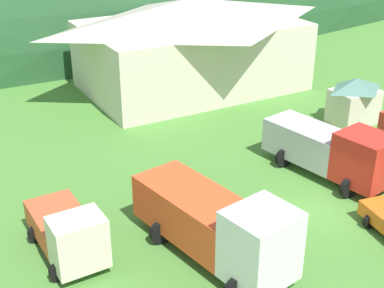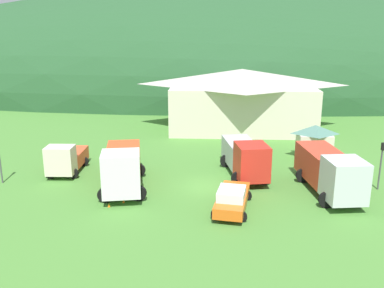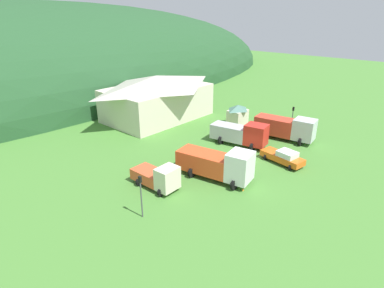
# 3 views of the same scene
# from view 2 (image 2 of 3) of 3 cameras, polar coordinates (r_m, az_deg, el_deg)

# --- Properties ---
(ground_plane) EXTENTS (200.00, 200.00, 0.00)m
(ground_plane) POSITION_cam_2_polar(r_m,az_deg,el_deg) (32.13, 1.97, -5.79)
(ground_plane) COLOR #477F33
(forested_hill_backdrop) EXTENTS (158.73, 60.00, 37.49)m
(forested_hill_backdrop) POSITION_cam_2_polar(r_m,az_deg,el_deg) (86.68, 2.71, 7.81)
(forested_hill_backdrop) COLOR #234C28
(forested_hill_backdrop) RESTS_ON ground
(depot_building) EXTENTS (17.44, 11.27, 7.01)m
(depot_building) POSITION_cam_2_polar(r_m,az_deg,el_deg) (50.02, 6.70, 6.17)
(depot_building) COLOR beige
(depot_building) RESTS_ON ground
(play_shed_cream) EXTENTS (3.21, 2.41, 3.15)m
(play_shed_cream) POSITION_cam_2_polar(r_m,az_deg,el_deg) (39.94, 16.22, 0.34)
(play_shed_cream) COLOR beige
(play_shed_cream) RESTS_ON ground
(light_truck_cream) EXTENTS (2.75, 5.21, 2.63)m
(light_truck_cream) POSITION_cam_2_polar(r_m,az_deg,el_deg) (36.18, -16.69, -1.91)
(light_truck_cream) COLOR beige
(light_truck_cream) RESTS_ON ground
(heavy_rig_white) EXTENTS (4.19, 8.38, 3.54)m
(heavy_rig_white) POSITION_cam_2_polar(r_m,az_deg,el_deg) (31.57, -9.37, -3.00)
(heavy_rig_white) COLOR white
(heavy_rig_white) RESTS_ON ground
(crane_truck_red) EXTENTS (3.84, 7.70, 3.20)m
(crane_truck_red) POSITION_cam_2_polar(r_m,az_deg,el_deg) (34.04, 7.21, -1.69)
(crane_truck_red) COLOR red
(crane_truck_red) RESTS_ON ground
(tow_truck_silver) EXTENTS (3.84, 8.24, 3.32)m
(tow_truck_silver) POSITION_cam_2_polar(r_m,az_deg,el_deg) (31.77, 18.16, -3.41)
(tow_truck_silver) COLOR silver
(tow_truck_silver) RESTS_ON ground
(service_pickup_orange) EXTENTS (2.83, 5.34, 1.66)m
(service_pickup_orange) POSITION_cam_2_polar(r_m,az_deg,el_deg) (28.01, 5.46, -7.34)
(service_pickup_orange) COLOR orange
(service_pickup_orange) RESTS_ON ground
(traffic_light_east) EXTENTS (0.20, 0.32, 3.60)m
(traffic_light_east) POSITION_cam_2_polar(r_m,az_deg,el_deg) (33.81, 24.21, -2.07)
(traffic_light_east) COLOR #4C4C51
(traffic_light_east) RESTS_ON ground
(traffic_cone_near_pickup) EXTENTS (0.36, 0.36, 0.57)m
(traffic_cone_near_pickup) POSITION_cam_2_polar(r_m,az_deg,el_deg) (29.20, -11.16, -8.36)
(traffic_cone_near_pickup) COLOR orange
(traffic_cone_near_pickup) RESTS_ON ground
(traffic_cone_mid_row) EXTENTS (0.36, 0.36, 0.61)m
(traffic_cone_mid_row) POSITION_cam_2_polar(r_m,az_deg,el_deg) (29.71, -9.23, -7.83)
(traffic_cone_mid_row) COLOR orange
(traffic_cone_mid_row) RESTS_ON ground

